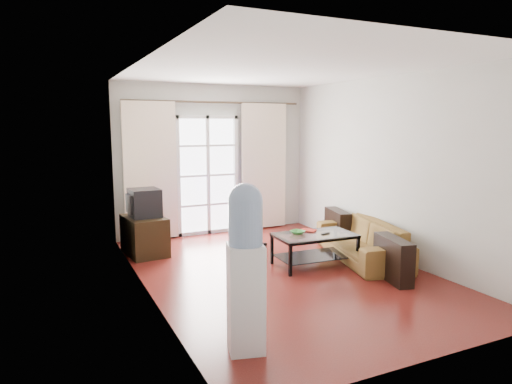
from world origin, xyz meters
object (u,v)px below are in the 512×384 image
sofa (361,240)px  coffee_table (315,245)px  task_chair (247,230)px  tv_stand (145,235)px  crt_tv (143,203)px  water_cooler (246,265)px

sofa → coffee_table: sofa is taller
sofa → task_chair: bearing=-121.8°
tv_stand → crt_tv: (0.00, 0.01, 0.51)m
coffee_table → crt_tv: size_ratio=2.32×
crt_tv → coffee_table: bearing=-40.9°
task_chair → crt_tv: bearing=177.2°
coffee_table → water_cooler: 2.68m
sofa → water_cooler: size_ratio=1.36×
water_cooler → task_chair: bearing=80.3°
sofa → task_chair: (-1.28, 1.32, 0.00)m
tv_stand → water_cooler: (0.18, -3.43, 0.49)m
coffee_table → crt_tv: bearing=142.2°
coffee_table → crt_tv: 2.66m
coffee_table → task_chair: size_ratio=1.20×
sofa → task_chair: 1.84m
coffee_table → tv_stand: size_ratio=1.43×
coffee_table → water_cooler: size_ratio=0.77×
water_cooler → coffee_table: bearing=58.9°
tv_stand → task_chair: bearing=-16.9°
crt_tv → water_cooler: water_cooler is taller
task_chair → tv_stand: bearing=177.4°
sofa → tv_stand: 3.30m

